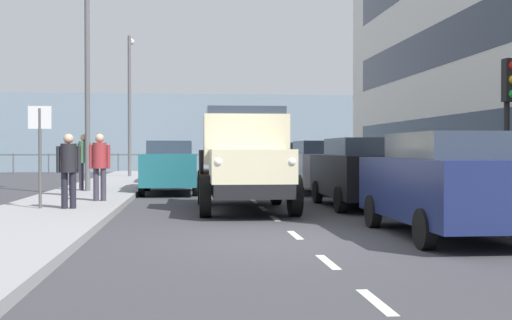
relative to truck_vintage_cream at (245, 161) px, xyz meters
name	(u,v)px	position (x,y,z in m)	size (l,w,h in m)	color
ground_plane	(246,195)	(-0.48, -5.48, -1.18)	(80.00, 80.00, 0.00)	#38383D
sidewalk_left	(393,192)	(-5.25, -5.48, -1.10)	(2.77, 38.92, 0.15)	gray
sidewalk_right	(93,194)	(4.28, -5.48, -1.10)	(2.77, 38.92, 0.15)	gray
road_centreline_markings	(250,197)	(-0.48, -4.34, -1.17)	(0.12, 33.99, 0.01)	silver
sea_horizon	(218,133)	(-0.48, -27.94, 1.32)	(80.00, 0.80, 5.00)	gray
seawall_railing	(220,158)	(-0.48, -24.34, -0.26)	(28.08, 0.08, 1.20)	#4C5156
truck_vintage_cream	(245,161)	(0.00, 0.00, 0.00)	(2.17, 5.64, 2.43)	black
car_navy_kerbside_near	(445,183)	(-2.91, 4.89, -0.28)	(1.84, 4.42, 1.72)	navy
car_black_kerbside_1	(360,172)	(-2.91, -0.69, -0.28)	(1.79, 4.40, 1.72)	black
car_silver_kerbside_2	(318,166)	(-2.91, -6.23, -0.28)	(1.78, 4.05, 1.72)	#B7BABF
car_white_kerbside_3	(291,162)	(-2.91, -12.27, -0.28)	(1.86, 4.10, 1.72)	white
car_teal_oppositeside_0	(170,166)	(1.95, -6.58, -0.28)	(1.81, 4.48, 1.72)	#1E6670
car_grey_oppositeside_1	(174,163)	(1.95, -12.10, -0.28)	(1.85, 4.17, 1.72)	slate
pedestrian_in_dark_coat	(69,165)	(3.93, 0.61, -0.07)	(0.53, 0.34, 1.64)	black
pedestrian_strolling	(100,161)	(3.55, -1.54, -0.04)	(0.53, 0.34, 1.69)	#383342
pedestrian_with_bag	(68,162)	(4.70, -3.68, -0.10)	(0.53, 0.34, 1.60)	black
pedestrian_by_lamp	(84,157)	(4.62, -5.92, 0.02)	(0.53, 0.34, 1.78)	#383342
traffic_light_near	(509,101)	(-5.40, 2.06, 1.29)	(0.28, 0.41, 3.20)	black
lamp_post_promenade	(88,62)	(4.48, -5.86, 3.02)	(0.32, 1.14, 6.83)	#59595B
lamp_post_far	(130,93)	(4.20, -17.20, 2.98)	(0.32, 1.14, 6.77)	#59595B
street_sign	(40,139)	(4.57, 0.47, 0.50)	(0.50, 0.07, 2.25)	#4C4C4C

